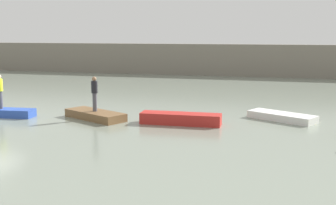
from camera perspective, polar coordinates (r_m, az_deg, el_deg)
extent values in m
cube|color=gray|center=(46.48, -2.97, 5.88)|extent=(80.00, 1.20, 3.25)
cube|color=#2B4CAD|center=(24.26, -21.42, -1.26)|extent=(3.63, 1.25, 0.42)
cube|color=brown|center=(22.26, -9.73, -1.67)|extent=(3.74, 2.72, 0.41)
cube|color=red|center=(20.70, 1.70, -2.18)|extent=(3.94, 1.09, 0.54)
cube|color=white|center=(22.42, 14.99, -1.84)|extent=(3.57, 2.67, 0.36)
cylinder|color=#4C4C56|center=(22.14, -9.78, 0.05)|extent=(0.22, 0.22, 0.95)
cylinder|color=black|center=(22.03, -9.83, 2.05)|extent=(0.32, 0.32, 0.61)
sphere|color=#936B4C|center=(21.98, -9.86, 3.14)|extent=(0.23, 0.23, 0.23)
cylinder|color=#4C4C56|center=(24.15, -21.52, 0.33)|extent=(0.22, 0.22, 0.94)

